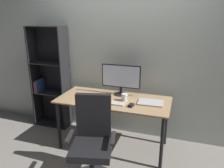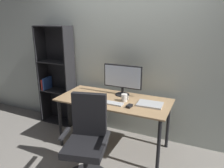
{
  "view_description": "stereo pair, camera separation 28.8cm",
  "coord_description": "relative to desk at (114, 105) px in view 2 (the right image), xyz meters",
  "views": [
    {
      "loc": [
        0.86,
        -2.66,
        1.83
      ],
      "look_at": [
        -0.01,
        -0.04,
        0.97
      ],
      "focal_mm": 34.73,
      "sensor_mm": 36.0,
      "label": 1
    },
    {
      "loc": [
        1.13,
        -2.56,
        1.83
      ],
      "look_at": [
        -0.01,
        -0.04,
        0.97
      ],
      "focal_mm": 34.73,
      "sensor_mm": 36.0,
      "label": 2
    }
  ],
  "objects": [
    {
      "name": "ground_plane",
      "position": [
        0.0,
        0.0,
        -0.66
      ],
      "size": [
        12.0,
        12.0,
        0.0
      ],
      "primitive_type": "plane",
      "color": "gray"
    },
    {
      "name": "back_wall",
      "position": [
        0.0,
        0.53,
        0.64
      ],
      "size": [
        6.4,
        0.1,
        2.6
      ],
      "primitive_type": "cube",
      "color": "beige",
      "rests_on": "ground"
    },
    {
      "name": "desk",
      "position": [
        0.0,
        0.0,
        0.0
      ],
      "size": [
        1.55,
        0.71,
        0.74
      ],
      "color": "tan",
      "rests_on": "ground"
    },
    {
      "name": "monitor",
      "position": [
        0.04,
        0.21,
        0.34
      ],
      "size": [
        0.57,
        0.2,
        0.44
      ],
      "color": "black",
      "rests_on": "desk"
    },
    {
      "name": "keyboard",
      "position": [
        0.05,
        -0.16,
        0.09
      ],
      "size": [
        0.29,
        0.11,
        0.02
      ],
      "primitive_type": "cube",
      "rotation": [
        0.0,
        0.0,
        0.0
      ],
      "color": "#B7BABC",
      "rests_on": "desk"
    },
    {
      "name": "mouse",
      "position": [
        0.29,
        -0.17,
        0.1
      ],
      "size": [
        0.07,
        0.1,
        0.03
      ],
      "primitive_type": "cube",
      "rotation": [
        0.0,
        0.0,
        -0.14
      ],
      "color": "black",
      "rests_on": "desk"
    },
    {
      "name": "coffee_mug",
      "position": [
        0.16,
        -0.01,
        0.14
      ],
      "size": [
        0.1,
        0.08,
        0.1
      ],
      "color": "white",
      "rests_on": "desk"
    },
    {
      "name": "laptop",
      "position": [
        0.51,
        0.01,
        0.1
      ],
      "size": [
        0.33,
        0.24,
        0.02
      ],
      "primitive_type": "cube",
      "rotation": [
        0.0,
        0.0,
        0.04
      ],
      "color": "#B7BABC",
      "rests_on": "desk"
    },
    {
      "name": "paper_sheet",
      "position": [
        -0.2,
        -0.21,
        0.09
      ],
      "size": [
        0.28,
        0.34,
        0.0
      ],
      "primitive_type": "cube",
      "rotation": [
        0.0,
        0.0,
        0.27
      ],
      "color": "white",
      "rests_on": "desk"
    },
    {
      "name": "office_chair",
      "position": [
        -0.02,
        -0.71,
        -0.2
      ],
      "size": [
        0.57,
        0.56,
        1.01
      ],
      "rotation": [
        0.0,
        0.0,
        0.24
      ],
      "color": "#232326",
      "rests_on": "ground"
    },
    {
      "name": "bookshelf",
      "position": [
        -1.23,
        0.35,
        0.18
      ],
      "size": [
        0.6,
        0.28,
        1.7
      ],
      "color": "black",
      "rests_on": "ground"
    }
  ]
}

